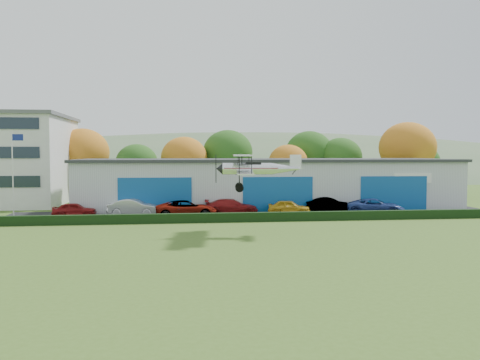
{
  "coord_description": "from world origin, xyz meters",
  "views": [
    {
      "loc": [
        -4.76,
        -26.56,
        5.98
      ],
      "look_at": [
        -0.0,
        12.08,
        3.86
      ],
      "focal_mm": 37.53,
      "sensor_mm": 36.0,
      "label": 1
    }
  ],
  "objects": [
    {
      "name": "car_4",
      "position": [
        5.81,
        20.53,
        0.74
      ],
      "size": [
        4.31,
        2.52,
        1.38
      ],
      "primitive_type": "imported",
      "rotation": [
        0.0,
        0.0,
        1.34
      ],
      "color": "gold",
      "rests_on": "apron"
    },
    {
      "name": "distant_hills",
      "position": [
        -4.38,
        140.0,
        -13.05
      ],
      "size": [
        430.0,
        196.0,
        56.0
      ],
      "color": "#4C6642",
      "rests_on": "ground"
    },
    {
      "name": "car_5",
      "position": [
        10.08,
        21.51,
        0.8
      ],
      "size": [
        4.81,
        2.67,
        1.5
      ],
      "primitive_type": "imported",
      "rotation": [
        0.0,
        0.0,
        1.32
      ],
      "color": "gray",
      "rests_on": "apron"
    },
    {
      "name": "biplane",
      "position": [
        0.83,
        10.08,
        4.88
      ],
      "size": [
        6.36,
        7.3,
        2.72
      ],
      "rotation": [
        0.0,
        0.0,
        -0.1
      ],
      "color": "silver"
    },
    {
      "name": "car_0",
      "position": [
        -14.33,
        21.03,
        0.72
      ],
      "size": [
        3.98,
        1.75,
        1.33
      ],
      "primitive_type": "imported",
      "rotation": [
        0.0,
        0.0,
        1.62
      ],
      "color": "maroon",
      "rests_on": "apron"
    },
    {
      "name": "car_3",
      "position": [
        0.3,
        21.19,
        0.79
      ],
      "size": [
        5.29,
        2.62,
        1.48
      ],
      "primitive_type": "imported",
      "rotation": [
        0.0,
        0.0,
        1.46
      ],
      "color": "maroon",
      "rests_on": "apron"
    },
    {
      "name": "hedge",
      "position": [
        3.0,
        16.2,
        0.4
      ],
      "size": [
        46.0,
        0.6,
        0.8
      ],
      "primitive_type": "cube",
      "color": "black",
      "rests_on": "ground"
    },
    {
      "name": "flagpole",
      "position": [
        -19.88,
        22.0,
        4.78
      ],
      "size": [
        1.05,
        0.1,
        8.0
      ],
      "color": "silver",
      "rests_on": "ground"
    },
    {
      "name": "car_6",
      "position": [
        14.12,
        19.61,
        0.8
      ],
      "size": [
        5.89,
        4.13,
        1.49
      ],
      "primitive_type": "imported",
      "rotation": [
        0.0,
        0.0,
        1.23
      ],
      "color": "navy",
      "rests_on": "apron"
    },
    {
      "name": "tree_belt",
      "position": [
        0.85,
        40.62,
        5.61
      ],
      "size": [
        75.7,
        13.22,
        10.12
      ],
      "color": "#3D2614",
      "rests_on": "ground"
    },
    {
      "name": "apron",
      "position": [
        3.0,
        21.0,
        0.03
      ],
      "size": [
        48.0,
        9.0,
        0.05
      ],
      "primitive_type": "cube",
      "color": "black",
      "rests_on": "ground"
    },
    {
      "name": "ground",
      "position": [
        0.0,
        0.0,
        0.0
      ],
      "size": [
        300.0,
        300.0,
        0.0
      ],
      "primitive_type": "plane",
      "color": "#41601E",
      "rests_on": "ground"
    },
    {
      "name": "car_1",
      "position": [
        -8.92,
        21.24,
        0.84
      ],
      "size": [
        5.0,
        2.42,
        1.58
      ],
      "primitive_type": "imported",
      "rotation": [
        0.0,
        0.0,
        1.41
      ],
      "color": "silver",
      "rests_on": "apron"
    },
    {
      "name": "car_2",
      "position": [
        -4.07,
        19.49,
        0.83
      ],
      "size": [
        5.76,
        2.98,
        1.55
      ],
      "primitive_type": "imported",
      "rotation": [
        0.0,
        0.0,
        1.65
      ],
      "color": "gray",
      "rests_on": "apron"
    },
    {
      "name": "hangar",
      "position": [
        5.0,
        27.98,
        2.66
      ],
      "size": [
        40.6,
        12.6,
        5.3
      ],
      "color": "#B2B7BC",
      "rests_on": "ground"
    }
  ]
}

